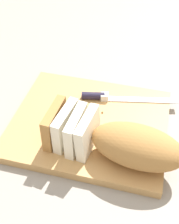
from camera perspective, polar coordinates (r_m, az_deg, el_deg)
The scene contains 7 objects.
ground_plane at distance 0.73m, azimuth -0.00°, elevation -2.94°, with size 3.00×3.00×0.00m, color gray.
cutting_board at distance 0.73m, azimuth -0.00°, elevation -2.33°, with size 0.38×0.32×0.02m, color tan.
bread_loaf at distance 0.62m, azimuth 5.53°, elevation -5.70°, with size 0.30×0.12×0.09m.
bread_knife at distance 0.77m, azimuth 3.62°, elevation 2.98°, with size 0.25×0.08×0.02m.
crumb_near_knife at distance 0.70m, azimuth 1.99°, elevation -3.10°, with size 0.01×0.01×0.01m, color #996633.
crumb_near_loaf at distance 0.69m, azimuth 2.55°, elevation -3.55°, with size 0.00×0.00×0.00m, color #996633.
crumb_stray_left at distance 0.74m, azimuth 2.54°, elevation -0.05°, with size 0.00×0.00×0.00m, color #996633.
Camera 1 is at (-0.14, 0.47, 0.54)m, focal length 46.30 mm.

